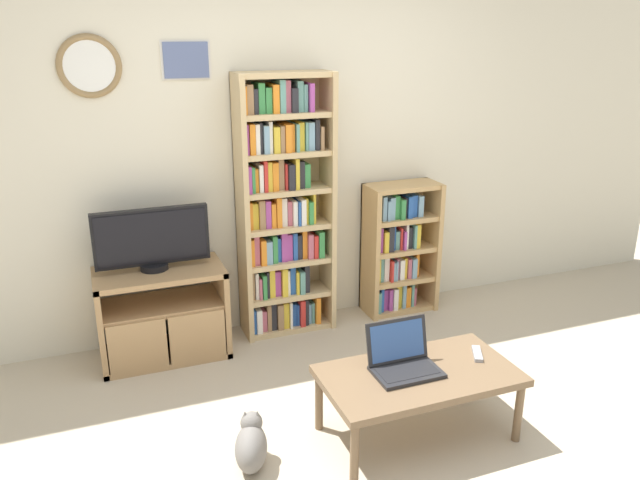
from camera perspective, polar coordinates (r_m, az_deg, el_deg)
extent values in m
plane|color=#BCAD93|center=(3.40, 6.68, -19.40)|extent=(18.00, 18.00, 0.00)
cube|color=beige|center=(4.42, -3.59, 8.41)|extent=(6.96, 0.06, 2.60)
torus|color=olive|center=(4.11, -20.34, 14.68)|extent=(0.38, 0.04, 0.38)
cylinder|color=white|center=(4.11, -20.34, 14.68)|extent=(0.31, 0.02, 0.31)
cube|color=silver|center=(4.17, -12.17, 15.79)|extent=(0.31, 0.01, 0.24)
cube|color=slate|center=(4.16, -12.16, 15.79)|extent=(0.28, 0.02, 0.22)
cube|color=tan|center=(4.27, -19.48, -7.13)|extent=(0.04, 0.44, 0.61)
cube|color=tan|center=(4.33, -9.04, -5.82)|extent=(0.04, 0.44, 0.61)
cube|color=tan|center=(4.17, -14.52, -2.91)|extent=(0.82, 0.44, 0.04)
cube|color=tan|center=(4.41, -13.91, -9.88)|extent=(0.82, 0.44, 0.04)
cube|color=tan|center=(4.26, -14.27, -5.75)|extent=(0.75, 0.41, 0.04)
cube|color=tan|center=(4.13, -16.32, -9.32)|extent=(0.36, 0.02, 0.33)
cube|color=tan|center=(4.16, -11.13, -8.64)|extent=(0.36, 0.02, 0.33)
cylinder|color=black|center=(4.18, -14.92, -2.34)|extent=(0.18, 0.18, 0.04)
cube|color=black|center=(4.11, -15.15, 0.31)|extent=(0.72, 0.05, 0.37)
cube|color=black|center=(4.08, -15.11, 0.19)|extent=(0.69, 0.01, 0.33)
cube|color=tan|center=(4.24, -7.11, 2.50)|extent=(0.04, 0.28, 1.83)
cube|color=tan|center=(4.42, 0.69, 3.32)|extent=(0.04, 0.28, 1.83)
cube|color=tan|center=(4.44, -3.65, 3.35)|extent=(0.65, 0.02, 1.83)
cube|color=tan|center=(4.64, -2.93, -7.78)|extent=(0.58, 0.24, 0.04)
cube|color=tan|center=(4.53, -2.98, -4.88)|extent=(0.58, 0.24, 0.04)
cube|color=tan|center=(4.44, -3.04, -1.85)|extent=(0.58, 0.24, 0.04)
cube|color=tan|center=(4.35, -3.10, 1.30)|extent=(0.58, 0.24, 0.04)
cube|color=tan|center=(4.28, -3.16, 4.57)|extent=(0.58, 0.24, 0.04)
cube|color=tan|center=(4.23, -3.22, 7.94)|extent=(0.58, 0.24, 0.04)
cube|color=tan|center=(4.19, -3.28, 11.38)|extent=(0.58, 0.24, 0.04)
cube|color=tan|center=(4.16, -3.35, 14.88)|extent=(0.58, 0.24, 0.04)
cube|color=#2856A8|center=(4.54, -6.30, -7.03)|extent=(0.02, 0.20, 0.18)
cube|color=white|center=(4.54, -5.88, -6.99)|extent=(0.04, 0.22, 0.18)
cube|color=#B75B70|center=(4.56, -5.40, -7.01)|extent=(0.04, 0.18, 0.15)
cube|color=#93704C|center=(4.56, -4.96, -6.71)|extent=(0.03, 0.20, 0.20)
cube|color=#232328|center=(4.57, -4.54, -6.60)|extent=(0.04, 0.19, 0.21)
cube|color=#93704C|center=(4.58, -3.97, -6.61)|extent=(0.04, 0.21, 0.19)
cube|color=gold|center=(4.59, -3.43, -6.51)|extent=(0.04, 0.20, 0.19)
cube|color=white|center=(4.59, -3.03, -6.43)|extent=(0.02, 0.22, 0.20)
cube|color=#2856A8|center=(4.62, -2.72, -6.50)|extent=(0.04, 0.17, 0.17)
cube|color=#2856A8|center=(4.63, -2.35, -6.49)|extent=(0.02, 0.18, 0.16)
cube|color=red|center=(4.62, -1.97, -6.28)|extent=(0.03, 0.22, 0.20)
cube|color=#232328|center=(4.63, -1.58, -6.22)|extent=(0.02, 0.21, 0.20)
cube|color=#759EB7|center=(4.66, -1.28, -6.37)|extent=(0.02, 0.18, 0.16)
cube|color=#5B9389|center=(4.66, -0.98, -6.30)|extent=(0.02, 0.18, 0.16)
cube|color=orange|center=(4.66, -0.57, -6.02)|extent=(0.04, 0.21, 0.21)
cube|color=#93704C|center=(4.43, -6.43, -3.86)|extent=(0.03, 0.18, 0.21)
cube|color=white|center=(4.44, -6.05, -3.88)|extent=(0.02, 0.19, 0.20)
cube|color=#B75B70|center=(4.45, -5.75, -4.11)|extent=(0.02, 0.21, 0.15)
cube|color=#388947|center=(4.45, -5.40, -3.94)|extent=(0.03, 0.21, 0.18)
cube|color=#232328|center=(4.46, -5.07, -3.76)|extent=(0.02, 0.19, 0.19)
cube|color=gold|center=(4.46, -4.69, -3.65)|extent=(0.04, 0.19, 0.20)
cube|color=#9E4293|center=(4.48, -4.17, -3.68)|extent=(0.04, 0.18, 0.18)
cube|color=gold|center=(4.48, -3.59, -3.52)|extent=(0.04, 0.21, 0.21)
cube|color=white|center=(4.50, -3.22, -3.57)|extent=(0.02, 0.19, 0.18)
cube|color=#2856A8|center=(4.51, -2.82, -3.38)|extent=(0.04, 0.18, 0.20)
cube|color=gold|center=(4.51, -2.43, -3.56)|extent=(0.02, 0.21, 0.17)
cube|color=#5B9389|center=(4.52, -2.02, -3.54)|extent=(0.04, 0.22, 0.17)
cube|color=#232328|center=(4.53, -1.56, -3.20)|extent=(0.04, 0.19, 0.21)
cube|color=orange|center=(4.34, -6.51, -0.85)|extent=(0.03, 0.21, 0.19)
cube|color=#B75B70|center=(4.35, -6.08, -0.68)|extent=(0.04, 0.19, 0.21)
cube|color=orange|center=(4.36, -5.51, -0.83)|extent=(0.04, 0.22, 0.18)
cube|color=#759EB7|center=(4.37, -4.99, -0.84)|extent=(0.04, 0.21, 0.16)
cube|color=#388947|center=(4.38, -4.45, -0.57)|extent=(0.03, 0.20, 0.19)
cube|color=#2856A8|center=(4.40, -4.05, -0.63)|extent=(0.03, 0.17, 0.17)
cube|color=#9E4293|center=(4.40, -3.59, -0.37)|extent=(0.04, 0.19, 0.21)
cube|color=#9E4293|center=(4.42, -3.08, -0.41)|extent=(0.04, 0.17, 0.19)
cube|color=#2856A8|center=(4.42, -2.61, -0.32)|extent=(0.03, 0.18, 0.20)
cube|color=#232328|center=(4.44, -2.20, -0.38)|extent=(0.04, 0.17, 0.18)
cube|color=orange|center=(4.45, -1.74, -0.13)|extent=(0.03, 0.17, 0.21)
cube|color=#B75B70|center=(4.45, -1.25, -0.29)|extent=(0.04, 0.21, 0.18)
cube|color=red|center=(4.47, -0.78, -0.31)|extent=(0.03, 0.21, 0.16)
cube|color=#388947|center=(4.48, -0.29, -0.09)|extent=(0.04, 0.21, 0.19)
cube|color=orange|center=(4.27, -6.64, 2.39)|extent=(0.03, 0.18, 0.19)
cube|color=gold|center=(4.28, -6.18, 2.40)|extent=(0.04, 0.17, 0.18)
cube|color=#93704C|center=(4.28, -5.61, 2.57)|extent=(0.04, 0.20, 0.20)
cube|color=#9E4293|center=(4.29, -5.06, 2.58)|extent=(0.04, 0.19, 0.19)
cube|color=orange|center=(4.30, -4.58, 2.49)|extent=(0.03, 0.20, 0.17)
cube|color=orange|center=(4.31, -4.10, 2.79)|extent=(0.03, 0.20, 0.21)
cube|color=white|center=(4.33, -3.61, 2.79)|extent=(0.04, 0.17, 0.20)
cube|color=#B75B70|center=(4.34, -3.10, 2.68)|extent=(0.03, 0.18, 0.17)
cube|color=white|center=(4.34, -2.65, 2.71)|extent=(0.03, 0.21, 0.17)
cube|color=#2856A8|center=(4.35, -2.30, 2.71)|extent=(0.02, 0.22, 0.17)
cube|color=white|center=(4.36, -1.93, 2.82)|extent=(0.03, 0.22, 0.18)
cube|color=gold|center=(4.37, -1.60, 2.89)|extent=(0.02, 0.19, 0.18)
cube|color=#388947|center=(4.38, -1.22, 2.77)|extent=(0.03, 0.21, 0.16)
cube|color=gold|center=(4.39, -0.91, 3.14)|extent=(0.02, 0.19, 0.21)
cube|color=#9E4293|center=(4.19, -6.77, 5.68)|extent=(0.03, 0.21, 0.18)
cube|color=#388947|center=(4.20, -6.42, 5.66)|extent=(0.02, 0.21, 0.17)
cube|color=orange|center=(4.22, -6.10, 5.62)|extent=(0.02, 0.18, 0.16)
cube|color=white|center=(4.22, -5.70, 5.82)|extent=(0.03, 0.20, 0.18)
cube|color=red|center=(4.22, -5.31, 6.01)|extent=(0.02, 0.20, 0.21)
cube|color=gold|center=(4.23, -4.91, 5.98)|extent=(0.03, 0.18, 0.20)
cube|color=orange|center=(4.24, -4.42, 5.98)|extent=(0.04, 0.19, 0.19)
cube|color=#93704C|center=(4.26, -3.88, 6.15)|extent=(0.04, 0.18, 0.21)
cube|color=red|center=(4.27, -3.44, 5.98)|extent=(0.02, 0.19, 0.18)
cube|color=#232328|center=(4.27, -3.00, 5.98)|extent=(0.04, 0.22, 0.17)
cube|color=gold|center=(4.28, -2.48, 6.27)|extent=(0.03, 0.21, 0.21)
cube|color=#232328|center=(4.30, -2.02, 6.16)|extent=(0.04, 0.18, 0.18)
cube|color=#388947|center=(4.32, -1.50, 6.07)|extent=(0.04, 0.17, 0.16)
cube|color=#9E4293|center=(4.15, -6.96, 9.23)|extent=(0.02, 0.20, 0.19)
cube|color=orange|center=(4.15, -6.52, 9.27)|extent=(0.04, 0.21, 0.20)
cube|color=white|center=(4.16, -6.04, 9.30)|extent=(0.03, 0.20, 0.19)
cube|color=#232328|center=(4.17, -5.71, 9.38)|extent=(0.02, 0.19, 0.20)
cube|color=#759EB7|center=(4.18, -5.26, 9.27)|extent=(0.04, 0.21, 0.18)
cube|color=white|center=(4.19, -4.86, 9.47)|extent=(0.02, 0.19, 0.21)
cube|color=gold|center=(4.19, -4.34, 9.26)|extent=(0.04, 0.21, 0.17)
cube|color=#93704C|center=(4.21, -3.82, 9.33)|extent=(0.03, 0.21, 0.17)
cube|color=orange|center=(4.21, -3.31, 9.41)|extent=(0.04, 0.22, 0.18)
cube|color=orange|center=(4.23, -2.87, 9.45)|extent=(0.03, 0.19, 0.18)
cube|color=#5B9389|center=(4.23, -2.48, 9.46)|extent=(0.02, 0.22, 0.18)
cube|color=gold|center=(4.25, -2.07, 9.56)|extent=(0.04, 0.18, 0.19)
cube|color=#5B9389|center=(4.26, -1.60, 9.59)|extent=(0.02, 0.20, 0.19)
cube|color=#759EB7|center=(4.27, -1.17, 9.60)|extent=(0.04, 0.19, 0.19)
cube|color=#232328|center=(4.28, -0.64, 9.74)|extent=(0.03, 0.20, 0.20)
cube|color=#93704C|center=(4.30, -0.24, 9.45)|extent=(0.02, 0.21, 0.16)
cube|color=orange|center=(4.11, -7.13, 12.63)|extent=(0.02, 0.20, 0.18)
cube|color=#93704C|center=(4.12, -6.71, 12.72)|extent=(0.04, 0.19, 0.19)
cube|color=#232328|center=(4.13, -6.18, 12.56)|extent=(0.03, 0.18, 0.16)
cube|color=#388947|center=(4.14, -5.65, 12.83)|extent=(0.04, 0.17, 0.19)
cube|color=#388947|center=(4.16, -5.02, 12.67)|extent=(0.04, 0.18, 0.16)
cube|color=orange|center=(4.16, -4.40, 12.82)|extent=(0.04, 0.20, 0.18)
cube|color=#5B9389|center=(4.17, -3.81, 13.05)|extent=(0.04, 0.20, 0.21)
cube|color=#B75B70|center=(4.19, -3.30, 13.04)|extent=(0.04, 0.17, 0.20)
cube|color=#232328|center=(4.20, -2.70, 12.73)|extent=(0.04, 0.20, 0.15)
cube|color=#5B9389|center=(4.22, -2.15, 13.05)|extent=(0.04, 0.17, 0.20)
cube|color=#5B9389|center=(4.23, -1.68, 12.92)|extent=(0.03, 0.18, 0.17)
cube|color=#9E4293|center=(4.23, -1.19, 12.98)|extent=(0.03, 0.21, 0.18)
cube|color=tan|center=(4.67, 4.59, -1.17)|extent=(0.04, 0.28, 1.00)
cube|color=tan|center=(4.91, 10.08, -0.41)|extent=(0.04, 0.28, 1.00)
cube|color=tan|center=(4.90, 6.68, -0.30)|extent=(0.56, 0.02, 1.00)
cube|color=tan|center=(4.97, 7.17, -6.05)|extent=(0.48, 0.24, 0.04)
cube|color=tan|center=(4.87, 7.28, -3.47)|extent=(0.48, 0.24, 0.04)
cube|color=tan|center=(4.79, 7.40, -0.78)|extent=(0.48, 0.24, 0.04)
cube|color=tan|center=(4.71, 7.52, 2.00)|extent=(0.48, 0.24, 0.04)
cube|color=tan|center=(4.65, 7.65, 4.86)|extent=(0.48, 0.24, 0.04)
cube|color=#5B9389|center=(4.84, 4.89, -5.35)|extent=(0.04, 0.22, 0.17)
cube|color=#2856A8|center=(4.85, 5.24, -5.12)|extent=(0.02, 0.20, 0.19)
cube|color=#9E4293|center=(4.88, 5.57, -5.16)|extent=(0.04, 0.17, 0.17)
cube|color=#9E4293|center=(4.89, 6.01, -5.10)|extent=(0.03, 0.20, 0.17)
cube|color=white|center=(4.90, 6.42, -5.03)|extent=(0.04, 0.21, 0.18)
cube|color=gold|center=(4.92, 6.81, -4.88)|extent=(0.04, 0.17, 0.18)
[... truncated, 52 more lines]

